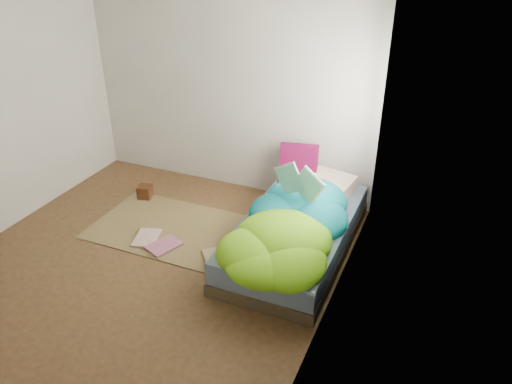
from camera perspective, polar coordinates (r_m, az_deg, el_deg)
ground at (r=5.01m, az=-11.73°, el=-7.56°), size 3.50×3.50×0.00m
room_walls at (r=4.27m, az=-13.69°, el=10.38°), size 3.54×3.54×2.62m
bed at (r=4.97m, az=4.59°, el=-4.89°), size 1.00×2.00×0.34m
duvet at (r=4.61m, az=3.85°, el=-2.74°), size 0.96×1.84×0.34m
rug at (r=5.45m, az=-9.86°, el=-4.03°), size 1.60×1.10×0.01m
pillow_floral at (r=5.44m, az=7.71°, el=1.04°), size 0.70×0.53×0.14m
pillow_magenta at (r=5.55m, az=4.90°, el=3.37°), size 0.44×0.21×0.42m
open_book at (r=4.71m, az=4.90°, el=2.19°), size 0.47×0.22×0.28m
wooden_box at (r=6.04m, az=-12.58°, el=0.03°), size 0.18×0.18×0.15m
floor_book_a at (r=5.33m, az=-13.59°, el=-5.05°), size 0.33×0.39×0.03m
floor_book_b at (r=5.22m, az=-11.27°, el=-5.51°), size 0.35×0.40×0.03m
floor_book_c at (r=4.89m, az=-5.87°, el=-7.67°), size 0.37×0.38×0.02m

